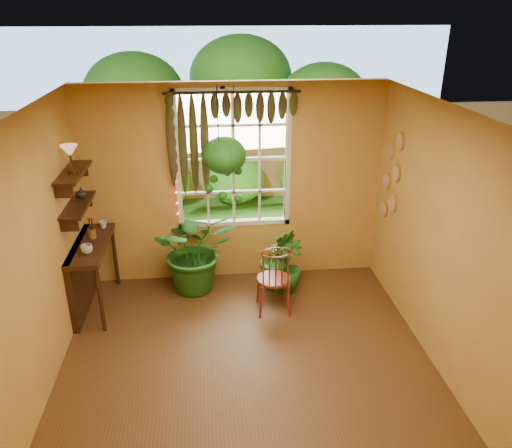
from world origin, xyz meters
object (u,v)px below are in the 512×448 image
(potted_plant_left, at_px, (196,249))
(hanging_basket, at_px, (224,158))
(windsor_chair, at_px, (274,288))
(potted_plant_mid, at_px, (278,258))
(counter_ledge, at_px, (85,269))

(potted_plant_left, height_order, hanging_basket, hanging_basket)
(windsor_chair, distance_m, potted_plant_left, 1.19)
(potted_plant_mid, bearing_deg, hanging_basket, 173.41)
(potted_plant_mid, bearing_deg, potted_plant_left, 175.53)
(windsor_chair, xyz_separation_m, hanging_basket, (-0.55, 0.64, 1.51))
(counter_ledge, relative_size, windsor_chair, 1.08)
(counter_ledge, xyz_separation_m, potted_plant_left, (1.37, 0.32, 0.04))
(hanging_basket, bearing_deg, counter_ledge, -170.12)
(windsor_chair, height_order, hanging_basket, hanging_basket)
(counter_ledge, relative_size, potted_plant_mid, 1.36)
(windsor_chair, relative_size, hanging_basket, 0.77)
(hanging_basket, bearing_deg, windsor_chair, -49.37)
(potted_plant_mid, xyz_separation_m, hanging_basket, (-0.68, 0.08, 1.39))
(windsor_chair, height_order, potted_plant_left, potted_plant_left)
(potted_plant_left, bearing_deg, potted_plant_mid, -4.47)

